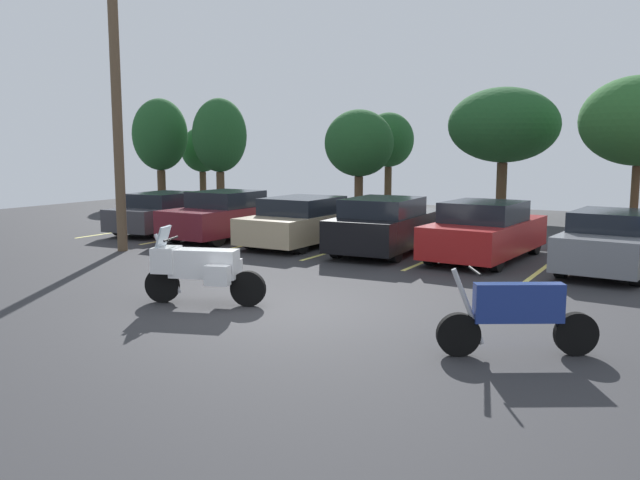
# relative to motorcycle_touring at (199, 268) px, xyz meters

# --- Properties ---
(ground) EXTENTS (44.00, 44.00, 0.10)m
(ground) POSITION_rel_motorcycle_touring_xyz_m (1.53, 0.26, -0.74)
(ground) COLOR #2D2D30
(motorcycle_touring) EXTENTS (2.25, 1.20, 1.45)m
(motorcycle_touring) POSITION_rel_motorcycle_touring_xyz_m (0.00, 0.00, 0.00)
(motorcycle_touring) COLOR black
(motorcycle_touring) RESTS_ON ground
(motorcycle_second) EXTENTS (2.02, 1.28, 1.26)m
(motorcycle_second) POSITION_rel_motorcycle_touring_xyz_m (5.88, -0.19, -0.09)
(motorcycle_second) COLOR black
(motorcycle_second) RESTS_ON ground
(parking_stripes) EXTENTS (17.09, 5.03, 0.01)m
(parking_stripes) POSITION_rel_motorcycle_touring_xyz_m (-0.85, 7.51, -0.69)
(parking_stripes) COLOR #EAE066
(parking_stripes) RESTS_ON ground
(car_charcoal) EXTENTS (2.07, 4.60, 1.37)m
(car_charcoal) POSITION_rel_motorcycle_touring_xyz_m (-7.82, 7.64, -0.02)
(car_charcoal) COLOR #38383D
(car_charcoal) RESTS_ON ground
(car_maroon) EXTENTS (2.01, 4.71, 1.52)m
(car_maroon) POSITION_rel_motorcycle_touring_xyz_m (-5.07, 7.43, 0.04)
(car_maroon) COLOR maroon
(car_maroon) RESTS_ON ground
(car_tan) EXTENTS (2.01, 4.77, 1.43)m
(car_tan) POSITION_rel_motorcycle_touring_xyz_m (-2.26, 7.53, -0.00)
(car_tan) COLOR tan
(car_tan) RESTS_ON ground
(car_black) EXTENTS (2.13, 4.89, 1.53)m
(car_black) POSITION_rel_motorcycle_touring_xyz_m (0.48, 7.44, 0.06)
(car_black) COLOR black
(car_black) RESTS_ON ground
(car_red) EXTENTS (2.21, 4.64, 1.52)m
(car_red) POSITION_rel_motorcycle_touring_xyz_m (3.19, 7.55, 0.04)
(car_red) COLOR maroon
(car_red) RESTS_ON ground
(car_grey) EXTENTS (2.16, 4.73, 1.44)m
(car_grey) POSITION_rel_motorcycle_touring_xyz_m (6.28, 7.46, 0.01)
(car_grey) COLOR slate
(car_grey) RESTS_ON ground
(utility_pole) EXTENTS (1.71, 0.79, 8.25)m
(utility_pole) POSITION_rel_motorcycle_touring_xyz_m (-6.08, 3.90, 3.57)
(utility_pole) COLOR brown
(utility_pole) RESTS_ON ground
(tree_center_left) EXTENTS (2.77, 2.77, 5.34)m
(tree_center_left) POSITION_rel_motorcycle_touring_xyz_m (-13.54, 17.78, 2.75)
(tree_center_left) COLOR #4C3823
(tree_center_left) RESTS_ON ground
(tree_rear) EXTENTS (4.53, 4.53, 5.32)m
(tree_rear) POSITION_rel_motorcycle_touring_xyz_m (0.71, 18.47, 3.08)
(tree_rear) COLOR #4C3823
(tree_rear) RESTS_ON ground
(tree_left) EXTENTS (2.91, 2.91, 5.43)m
(tree_left) POSITION_rel_motorcycle_touring_xyz_m (-17.22, 17.40, 2.82)
(tree_left) COLOR #4C3823
(tree_left) RESTS_ON ground
(tree_right) EXTENTS (2.48, 2.48, 4.56)m
(tree_right) POSITION_rel_motorcycle_touring_xyz_m (-5.57, 20.96, 2.51)
(tree_right) COLOR #4C3823
(tree_right) RESTS_ON ground
(tree_center_right) EXTENTS (3.04, 3.04, 4.52)m
(tree_center_right) POSITION_rel_motorcycle_touring_xyz_m (-5.27, 17.12, 2.35)
(tree_center_right) COLOR #4C3823
(tree_center_right) RESTS_ON ground
(tree_far_left) EXTENTS (4.07, 4.07, 5.37)m
(tree_far_left) POSITION_rel_motorcycle_touring_xyz_m (5.92, 16.61, 3.10)
(tree_far_left) COLOR #4C3823
(tree_far_left) RESTS_ON ground
(tree_center) EXTENTS (2.42, 2.42, 4.03)m
(tree_center) POSITION_rel_motorcycle_touring_xyz_m (-17.31, 20.92, 2.01)
(tree_center) COLOR #4C3823
(tree_center) RESTS_ON ground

